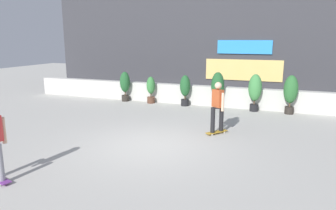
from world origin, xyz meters
The scene contains 10 objects.
ground_plane centered at (0.00, 0.00, 0.00)m, with size 48.00×48.00×0.00m, color #B2AFA8.
planter_wall centered at (0.00, 6.00, 0.45)m, with size 18.00×0.40×0.90m, color beige.
building_backdrop centered at (0.00, 10.00, 3.25)m, with size 20.00×2.08×6.50m.
potted_plant_0 centered at (-3.77, 5.55, 0.84)m, with size 0.49×0.49×1.45m.
potted_plant_1 centered at (-2.39, 5.55, 0.70)m, with size 0.40×0.40×1.27m.
potted_plant_2 centered at (-0.69, 5.55, 0.81)m, with size 0.47×0.47×1.41m.
potted_plant_3 centered at (0.81, 5.55, 0.94)m, with size 0.57×0.57×1.61m.
potted_plant_4 centered at (2.40, 5.55, 0.93)m, with size 0.55×0.55×1.58m.
potted_plant_5 centered at (3.80, 5.55, 0.94)m, with size 0.56×0.56×1.59m.
skater_by_wall_right centered at (1.58, 1.80, 0.94)m, with size 0.65×0.76×1.70m.
Camera 1 is at (3.48, -7.78, 3.04)m, focal length 33.07 mm.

